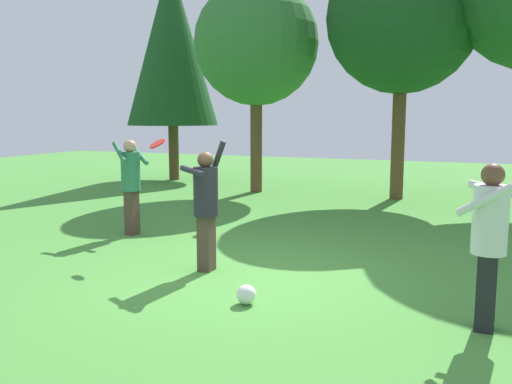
{
  "coord_description": "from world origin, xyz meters",
  "views": [
    {
      "loc": [
        2.95,
        -6.54,
        2.15
      ],
      "look_at": [
        -0.09,
        0.65,
        1.05
      ],
      "focal_mm": 38.32,
      "sensor_mm": 36.0,
      "label": 1
    }
  ],
  "objects_px": {
    "person_catcher": "(131,179)",
    "frisbee": "(157,144)",
    "ball_orange": "(205,227)",
    "tree_far_left": "(171,44)",
    "tree_center": "(403,18)",
    "ball_white": "(246,295)",
    "person_thrower": "(206,200)",
    "tree_left": "(256,44)",
    "person_bystander": "(489,233)"
  },
  "relations": [
    {
      "from": "person_thrower",
      "to": "tree_far_left",
      "type": "height_order",
      "value": "tree_far_left"
    },
    {
      "from": "person_thrower",
      "to": "tree_far_left",
      "type": "bearing_deg",
      "value": -25.23
    },
    {
      "from": "person_thrower",
      "to": "tree_left",
      "type": "distance_m",
      "value": 8.51
    },
    {
      "from": "ball_orange",
      "to": "tree_center",
      "type": "height_order",
      "value": "tree_center"
    },
    {
      "from": "ball_orange",
      "to": "ball_white",
      "type": "bearing_deg",
      "value": -54.57
    },
    {
      "from": "person_bystander",
      "to": "person_thrower",
      "type": "bearing_deg",
      "value": 5.26
    },
    {
      "from": "person_thrower",
      "to": "person_catcher",
      "type": "xyz_separation_m",
      "value": [
        -2.35,
        1.54,
        0.03
      ]
    },
    {
      "from": "ball_orange",
      "to": "tree_center",
      "type": "relative_size",
      "value": 0.04
    },
    {
      "from": "person_catcher",
      "to": "tree_left",
      "type": "xyz_separation_m",
      "value": [
        -0.09,
        6.0,
        3.06
      ]
    },
    {
      "from": "person_bystander",
      "to": "tree_far_left",
      "type": "xyz_separation_m",
      "value": [
        -9.71,
        9.97,
        3.45
      ]
    },
    {
      "from": "ball_orange",
      "to": "ball_white",
      "type": "distance_m",
      "value": 3.74
    },
    {
      "from": "ball_white",
      "to": "tree_far_left",
      "type": "xyz_separation_m",
      "value": [
        -7.19,
        10.22,
        4.34
      ]
    },
    {
      "from": "tree_far_left",
      "to": "tree_center",
      "type": "bearing_deg",
      "value": -10.72
    },
    {
      "from": "person_catcher",
      "to": "ball_orange",
      "type": "height_order",
      "value": "person_catcher"
    },
    {
      "from": "frisbee",
      "to": "ball_orange",
      "type": "xyz_separation_m",
      "value": [
        0.15,
        1.25,
        -1.57
      ]
    },
    {
      "from": "person_catcher",
      "to": "tree_center",
      "type": "distance_m",
      "value": 8.07
    },
    {
      "from": "person_bystander",
      "to": "tree_left",
      "type": "height_order",
      "value": "tree_left"
    },
    {
      "from": "tree_far_left",
      "to": "ball_white",
      "type": "bearing_deg",
      "value": -54.86
    },
    {
      "from": "frisbee",
      "to": "ball_white",
      "type": "height_order",
      "value": "frisbee"
    },
    {
      "from": "ball_orange",
      "to": "tree_center",
      "type": "distance_m",
      "value": 7.66
    },
    {
      "from": "frisbee",
      "to": "tree_left",
      "type": "relative_size",
      "value": 0.06
    },
    {
      "from": "tree_center",
      "to": "tree_far_left",
      "type": "relative_size",
      "value": 0.9
    },
    {
      "from": "person_catcher",
      "to": "ball_white",
      "type": "distance_m",
      "value": 4.38
    },
    {
      "from": "person_thrower",
      "to": "person_catcher",
      "type": "bearing_deg",
      "value": -2.22
    },
    {
      "from": "person_catcher",
      "to": "person_bystander",
      "type": "relative_size",
      "value": 1.02
    },
    {
      "from": "person_catcher",
      "to": "tree_center",
      "type": "xyz_separation_m",
      "value": [
        3.76,
        6.21,
        3.51
      ]
    },
    {
      "from": "ball_white",
      "to": "tree_far_left",
      "type": "bearing_deg",
      "value": 125.14
    },
    {
      "from": "ball_white",
      "to": "person_bystander",
      "type": "bearing_deg",
      "value": 5.59
    },
    {
      "from": "person_catcher",
      "to": "frisbee",
      "type": "distance_m",
      "value": 1.51
    },
    {
      "from": "person_thrower",
      "to": "ball_white",
      "type": "xyz_separation_m",
      "value": [
        1.07,
        -1.04,
        -0.88
      ]
    },
    {
      "from": "tree_left",
      "to": "tree_far_left",
      "type": "bearing_deg",
      "value": 156.08
    },
    {
      "from": "ball_orange",
      "to": "tree_far_left",
      "type": "height_order",
      "value": "tree_far_left"
    },
    {
      "from": "tree_far_left",
      "to": "person_bystander",
      "type": "bearing_deg",
      "value": -45.76
    },
    {
      "from": "person_catcher",
      "to": "tree_center",
      "type": "bearing_deg",
      "value": 94.5
    },
    {
      "from": "person_bystander",
      "to": "ball_orange",
      "type": "height_order",
      "value": "person_bystander"
    },
    {
      "from": "person_catcher",
      "to": "tree_left",
      "type": "height_order",
      "value": "tree_left"
    },
    {
      "from": "person_thrower",
      "to": "ball_orange",
      "type": "distance_m",
      "value": 2.45
    },
    {
      "from": "frisbee",
      "to": "ball_orange",
      "type": "bearing_deg",
      "value": 83.06
    },
    {
      "from": "person_thrower",
      "to": "tree_left",
      "type": "xyz_separation_m",
      "value": [
        -2.44,
        7.54,
        3.09
      ]
    },
    {
      "from": "ball_orange",
      "to": "tree_far_left",
      "type": "relative_size",
      "value": 0.04
    },
    {
      "from": "person_thrower",
      "to": "frisbee",
      "type": "xyz_separation_m",
      "value": [
        -1.25,
        0.76,
        0.72
      ]
    },
    {
      "from": "person_thrower",
      "to": "ball_white",
      "type": "height_order",
      "value": "person_thrower"
    },
    {
      "from": "person_thrower",
      "to": "tree_left",
      "type": "relative_size",
      "value": 0.32
    },
    {
      "from": "ball_orange",
      "to": "person_catcher",
      "type": "bearing_deg",
      "value": -159.31
    },
    {
      "from": "person_thrower",
      "to": "person_bystander",
      "type": "bearing_deg",
      "value": -161.43
    },
    {
      "from": "person_thrower",
      "to": "person_bystander",
      "type": "xyz_separation_m",
      "value": [
        3.59,
        -0.79,
        0.01
      ]
    },
    {
      "from": "person_thrower",
      "to": "ball_orange",
      "type": "relative_size",
      "value": 6.68
    },
    {
      "from": "person_bystander",
      "to": "person_catcher",
      "type": "bearing_deg",
      "value": -3.73
    },
    {
      "from": "frisbee",
      "to": "ball_orange",
      "type": "relative_size",
      "value": 1.32
    },
    {
      "from": "ball_orange",
      "to": "tree_far_left",
      "type": "bearing_deg",
      "value": 125.02
    }
  ]
}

